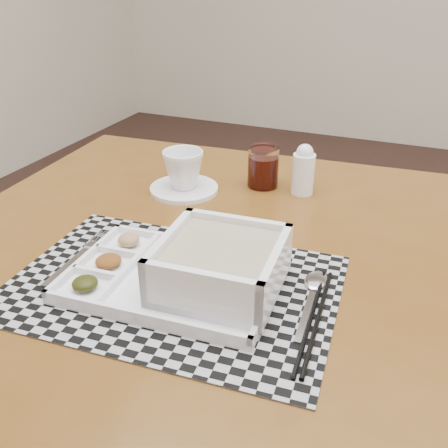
% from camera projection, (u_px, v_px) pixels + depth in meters
% --- Properties ---
extents(floor, '(5.00, 5.00, 0.00)m').
position_uv_depth(floor, '(409.00, 395.00, 1.56)').
color(floor, '#2F1E17').
rests_on(floor, ground).
extents(dining_table, '(1.07, 1.07, 0.76)m').
position_uv_depth(dining_table, '(205.00, 283.00, 0.92)').
color(dining_table, '#593710').
rests_on(dining_table, ground).
extents(placemat, '(0.52, 0.38, 0.00)m').
position_uv_depth(placemat, '(173.00, 286.00, 0.78)').
color(placemat, '#9C9CA3').
rests_on(placemat, dining_table).
extents(serving_tray, '(0.34, 0.24, 0.09)m').
position_uv_depth(serving_tray, '(205.00, 271.00, 0.75)').
color(serving_tray, white).
rests_on(serving_tray, placemat).
extents(fork, '(0.03, 0.19, 0.00)m').
position_uv_depth(fork, '(80.00, 256.00, 0.85)').
color(fork, silver).
rests_on(fork, placemat).
extents(spoon, '(0.04, 0.18, 0.01)m').
position_uv_depth(spoon, '(315.00, 285.00, 0.77)').
color(spoon, silver).
rests_on(spoon, placemat).
extents(chopsticks, '(0.03, 0.24, 0.01)m').
position_uv_depth(chopsticks, '(314.00, 319.00, 0.70)').
color(chopsticks, black).
rests_on(chopsticks, placemat).
extents(saucer, '(0.15, 0.15, 0.01)m').
position_uv_depth(saucer, '(184.00, 189.00, 1.10)').
color(saucer, white).
rests_on(saucer, dining_table).
extents(cup, '(0.12, 0.12, 0.08)m').
position_uv_depth(cup, '(183.00, 169.00, 1.08)').
color(cup, white).
rests_on(cup, saucer).
extents(juice_glass, '(0.07, 0.07, 0.09)m').
position_uv_depth(juice_glass, '(263.00, 169.00, 1.10)').
color(juice_glass, white).
rests_on(juice_glass, dining_table).
extents(creamer_bottle, '(0.05, 0.05, 0.11)m').
position_uv_depth(creamer_bottle, '(303.00, 170.00, 1.07)').
color(creamer_bottle, white).
rests_on(creamer_bottle, dining_table).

